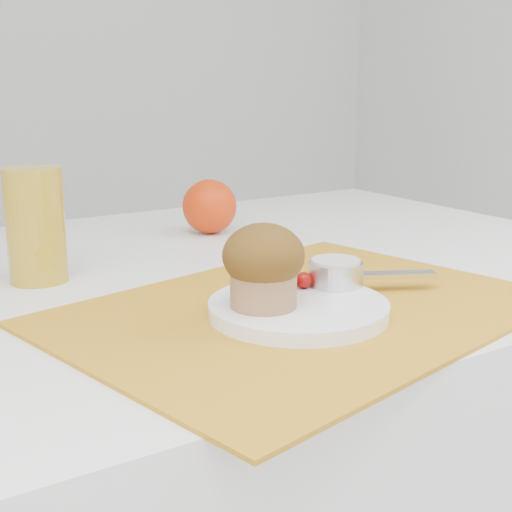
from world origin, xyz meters
TOP-DOWN VIEW (x-y plane):
  - placemat at (0.00, -0.17)m, footprint 0.57×0.46m
  - plate at (-0.01, -0.19)m, footprint 0.24×0.24m
  - ramekin at (0.05, -0.16)m, footprint 0.07×0.07m
  - cream at (0.05, -0.16)m, footprint 0.07×0.07m
  - raspberry_near at (0.00, -0.14)m, footprint 0.02×0.02m
  - raspberry_far at (0.02, -0.15)m, footprint 0.02×0.02m
  - butter_knife at (0.07, -0.14)m, footprint 0.21×0.12m
  - orange at (0.11, 0.22)m, footprint 0.09×0.09m
  - juice_glass at (-0.20, 0.10)m, footprint 0.08×0.08m
  - muffin at (-0.05, -0.18)m, footprint 0.08×0.08m

SIDE VIEW (x-z plane):
  - placemat at x=0.00m, z-range 0.75..0.75m
  - plate at x=-0.01m, z-range 0.75..0.77m
  - butter_knife at x=0.07m, z-range 0.77..0.77m
  - raspberry_near at x=0.00m, z-range 0.77..0.79m
  - raspberry_far at x=0.02m, z-range 0.77..0.79m
  - ramekin at x=0.05m, z-range 0.77..0.80m
  - orange at x=0.11m, z-range 0.75..0.84m
  - cream at x=0.05m, z-range 0.79..0.80m
  - muffin at x=-0.05m, z-range 0.77..0.85m
  - juice_glass at x=-0.20m, z-range 0.75..0.89m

